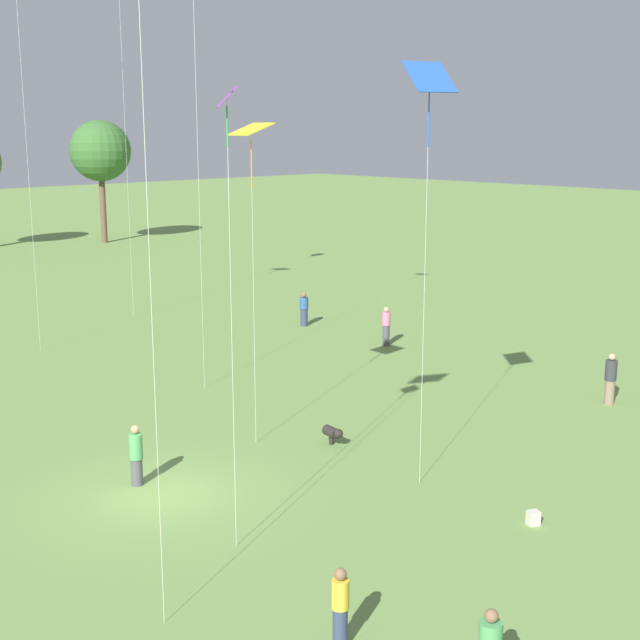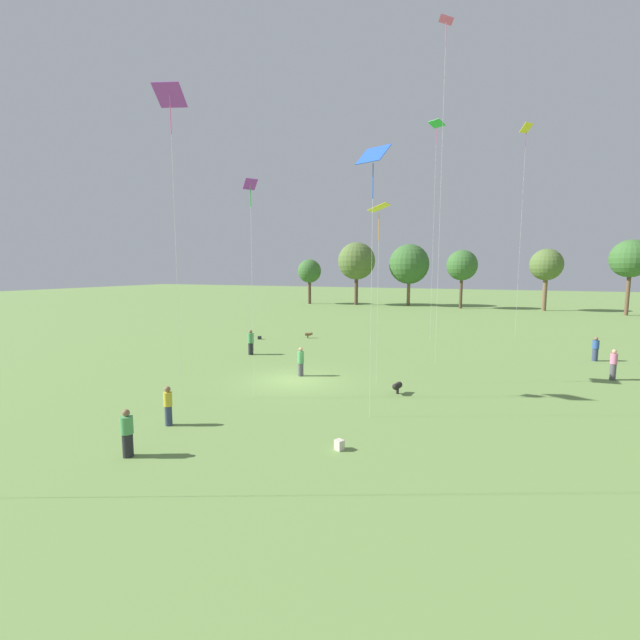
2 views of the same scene
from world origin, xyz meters
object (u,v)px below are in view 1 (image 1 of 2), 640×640
Objects in this scene: person_1 at (340,607)px; person_6 at (386,326)px; person_7 at (136,455)px; picnic_bag_0 at (533,518)px; kite_4 at (227,132)px; dog_0 at (333,433)px; person_0 at (610,379)px; kite_6 at (429,88)px; person_4 at (304,310)px; kite_5 at (251,139)px.

person_1 is 0.91× the size of person_6.
person_6 is 1.03× the size of person_7.
person_1 is 7.21m from picnic_bag_0.
person_1 is at bearing -176.37° from picnic_bag_0.
dog_0 is at bearing -163.49° from kite_4.
kite_6 reaches higher than person_0.
person_4 is at bearing 57.56° from person_0.
person_7 is 0.15× the size of kite_6.
person_0 reaches higher than person_7.
kite_5 is at bearing -143.86° from kite_4.
person_6 reaches higher than picnic_bag_0.
kite_4 is 11.81m from picnic_bag_0.
kite_6 reaches higher than picnic_bag_0.
person_6 is 21.93m from kite_4.
person_1 is at bearing 15.83° from kite_5.
person_4 is at bearing -143.43° from person_7.
kite_4 reaches higher than person_7.
person_7 reaches higher than dog_0.
person_4 is at bearing -121.46° from dog_0.
person_1 is 0.94× the size of person_7.
person_0 reaches higher than person_1.
person_4 is at bearing 173.63° from person_1.
kite_5 reaches higher than person_7.
person_1 reaches higher than picnic_bag_0.
person_4 is 0.16× the size of kite_4.
kite_5 is (5.98, 9.69, 8.42)m from person_1.
kite_4 is at bearing 4.08° from kite_5.
person_7 is (-16.05, 5.23, -0.06)m from person_0.
person_7 is at bearing 138.20° from person_6.
person_7 is (-16.86, -11.56, 0.03)m from person_4.
kite_4 is at bearing 35.13° from dog_0.
kite_4 is at bearing -122.03° from kite_6.
kite_5 is at bearing 165.11° from kite_6.
picnic_bag_0 is at bearing 54.85° from kite_5.
person_4 is at bearing 179.66° from kite_5.
person_6 is 18.48m from kite_6.
kite_5 is at bearing 124.51° from person_0.
person_6 reaches higher than dog_0.
picnic_bag_0 is at bearing 124.80° from person_7.
person_0 is 0.18× the size of kite_4.
kite_5 reaches higher than person_1.
person_6 is at bearing -158.05° from person_7.
person_6 is at bearing 56.70° from person_0.
person_1 is 4.36× the size of picnic_bag_0.
kite_6 is (1.22, -5.58, 1.29)m from kite_5.
person_7 is at bearing -14.15° from person_4.
dog_0 is (6.36, 3.23, -9.06)m from kite_4.
person_6 is 2.21× the size of dog_0.
person_6 is at bearing 162.34° from kite_5.
person_4 is at bearing 27.41° from person_6.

